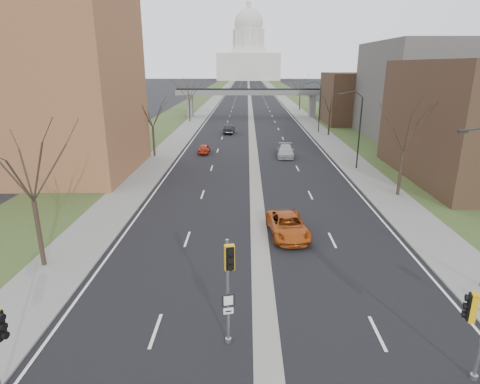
{
  "coord_description": "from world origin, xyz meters",
  "views": [
    {
      "loc": [
        -0.91,
        -13.31,
        11.51
      ],
      "look_at": [
        -1.34,
        11.67,
        3.57
      ],
      "focal_mm": 30.0,
      "sensor_mm": 36.0,
      "label": 1
    }
  ],
  "objects_px": {
    "car_left_near": "(204,149)",
    "car_right_mid": "(286,151)",
    "signal_pole_median": "(229,276)",
    "car_right_near": "(288,225)",
    "car_left_far": "(229,129)"
  },
  "relations": [
    {
      "from": "car_right_near",
      "to": "car_left_far",
      "type": "bearing_deg",
      "value": 91.87
    },
    {
      "from": "car_left_far",
      "to": "car_right_near",
      "type": "distance_m",
      "value": 44.55
    },
    {
      "from": "car_left_near",
      "to": "car_right_mid",
      "type": "bearing_deg",
      "value": 169.97
    },
    {
      "from": "car_right_near",
      "to": "car_right_mid",
      "type": "xyz_separation_m",
      "value": [
        2.17,
        25.54,
        -0.0
      ]
    },
    {
      "from": "car_left_far",
      "to": "car_right_near",
      "type": "xyz_separation_m",
      "value": [
        6.03,
        -44.14,
        0.0
      ]
    },
    {
      "from": "signal_pole_median",
      "to": "car_right_near",
      "type": "height_order",
      "value": "signal_pole_median"
    },
    {
      "from": "car_right_near",
      "to": "car_right_mid",
      "type": "bearing_deg",
      "value": 79.22
    },
    {
      "from": "car_left_near",
      "to": "car_right_mid",
      "type": "relative_size",
      "value": 0.72
    },
    {
      "from": "signal_pole_median",
      "to": "car_right_mid",
      "type": "xyz_separation_m",
      "value": [
        5.78,
        37.34,
        -2.65
      ]
    },
    {
      "from": "signal_pole_median",
      "to": "car_left_near",
      "type": "distance_m",
      "value": 39.74
    },
    {
      "from": "car_right_near",
      "to": "signal_pole_median",
      "type": "bearing_deg",
      "value": -112.91
    },
    {
      "from": "car_right_near",
      "to": "car_left_near",
      "type": "bearing_deg",
      "value": 101.68
    },
    {
      "from": "signal_pole_median",
      "to": "car_right_near",
      "type": "bearing_deg",
      "value": 59.98
    },
    {
      "from": "signal_pole_median",
      "to": "car_left_near",
      "type": "bearing_deg",
      "value": 84.39
    },
    {
      "from": "car_right_near",
      "to": "car_right_mid",
      "type": "distance_m",
      "value": 25.63
    }
  ]
}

